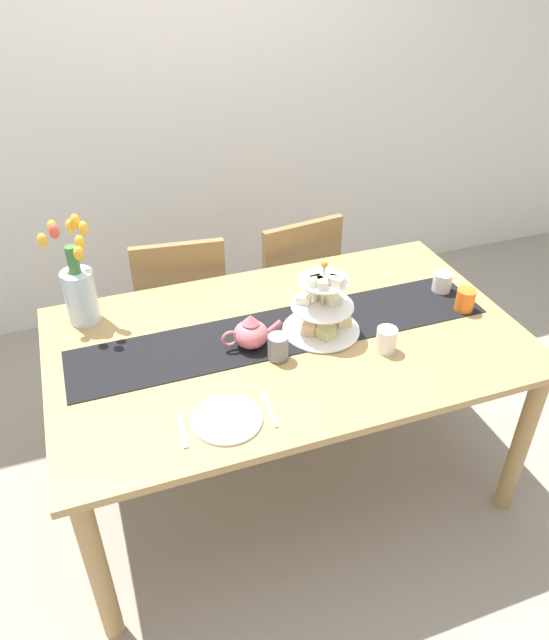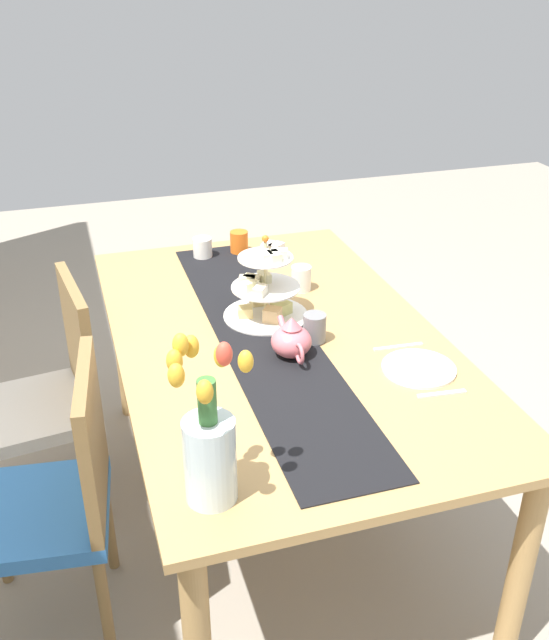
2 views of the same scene
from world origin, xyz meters
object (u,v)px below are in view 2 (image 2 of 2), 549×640
at_px(tulip_vase, 209,444).
at_px(dining_table, 277,359).
at_px(chair_left, 59,493).
at_px(tiered_cake_stand, 265,290).
at_px(chair_right, 53,391).
at_px(knife_left, 398,347).
at_px(dinner_plate_left, 419,368).
at_px(fork_left, 442,394).
at_px(mug_white_text, 301,278).
at_px(teapot, 291,340).
at_px(mug_grey, 315,328).
at_px(mug_orange, 239,242).
at_px(cream_jug, 203,248).

bearing_deg(tulip_vase, dining_table, -28.46).
height_order(chair_left, tulip_vase, tulip_vase).
distance_m(chair_left, tiered_cake_stand, 0.94).
bearing_deg(chair_right, knife_left, -114.33).
distance_m(tulip_vase, dinner_plate_left, 0.84).
height_order(fork_left, mug_white_text, mug_white_text).
bearing_deg(teapot, dinner_plate_left, -118.88).
relative_size(knife_left, mug_grey, 1.79).
relative_size(tiered_cake_stand, fork_left, 2.03).
height_order(knife_left, mug_orange, mug_orange).
relative_size(dinner_plate_left, knife_left, 1.35).
bearing_deg(teapot, chair_right, 59.19).
distance_m(knife_left, mug_orange, 0.99).
distance_m(dinner_plate_left, mug_orange, 1.13).
xyz_separation_m(teapot, mug_orange, (0.89, -0.06, -0.01)).
relative_size(teapot, tulip_vase, 0.54).
distance_m(tulip_vase, knife_left, 0.92).
relative_size(chair_left, tulip_vase, 2.07).
height_order(dinner_plate_left, mug_orange, mug_orange).
bearing_deg(mug_orange, fork_left, -166.72).
bearing_deg(dinner_plate_left, cream_jug, 22.58).
bearing_deg(chair_right, cream_jug, -56.85).
distance_m(knife_left, mug_grey, 0.28).
relative_size(tiered_cake_stand, teapot, 1.28).
bearing_deg(cream_jug, tiered_cake_stand, -170.78).
bearing_deg(fork_left, tulip_vase, 107.18).
bearing_deg(tulip_vase, mug_white_text, -29.40).
bearing_deg(dining_table, tiered_cake_stand, 0.22).
height_order(mug_white_text, mug_orange, same).
bearing_deg(chair_right, mug_orange, -61.99).
distance_m(teapot, fork_left, 0.49).
xyz_separation_m(tiered_cake_stand, mug_white_text, (0.17, -0.19, -0.06)).
bearing_deg(tulip_vase, mug_orange, -17.13).
relative_size(chair_left, mug_white_text, 9.58).
bearing_deg(chair_right, mug_white_text, -89.49).
distance_m(chair_left, mug_grey, 0.94).
bearing_deg(knife_left, tulip_vase, 125.00).
relative_size(teapot, cream_jug, 2.80).
relative_size(dining_table, fork_left, 11.97).
xyz_separation_m(dinner_plate_left, knife_left, (0.14, 0.00, -0.00)).
distance_m(tulip_vase, fork_left, 0.79).
xyz_separation_m(dining_table, teapot, (-0.15, 0.00, 0.15)).
bearing_deg(mug_orange, dining_table, 175.26).
xyz_separation_m(tiered_cake_stand, cream_jug, (0.60, 0.10, -0.06)).
relative_size(chair_right, mug_orange, 9.58).
xyz_separation_m(dining_table, tulip_vase, (-0.72, 0.39, 0.25)).
height_order(chair_left, mug_white_text, chair_left).
distance_m(cream_jug, fork_left, 1.31).
bearing_deg(cream_jug, chair_right, 123.15).
height_order(dining_table, knife_left, knife_left).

